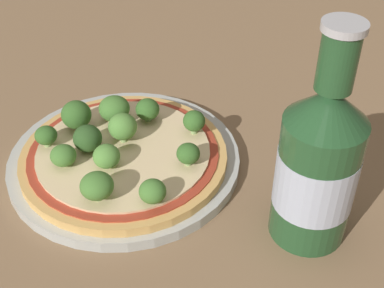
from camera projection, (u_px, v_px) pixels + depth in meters
The scene contains 16 objects.
ground_plane at pixel (141, 159), 0.58m from camera, with size 3.00×3.00×0.00m, color #846647.
plate at pixel (125, 160), 0.57m from camera, with size 0.24×0.24×0.01m.
pizza at pixel (124, 155), 0.56m from camera, with size 0.22×0.22×0.01m.
broccoli_floret_0 at pixel (153, 191), 0.49m from camera, with size 0.03×0.03×0.02m.
broccoli_floret_1 at pixel (97, 186), 0.49m from camera, with size 0.03×0.03×0.03m.
broccoli_floret_2 at pixel (107, 156), 0.52m from camera, with size 0.03×0.03×0.03m.
broccoli_floret_3 at pixel (188, 154), 0.53m from camera, with size 0.02×0.02×0.02m.
broccoli_floret_4 at pixel (114, 109), 0.58m from camera, with size 0.03×0.03×0.03m.
broccoli_floret_5 at pixel (194, 121), 0.57m from camera, with size 0.02×0.02×0.03m.
broccoli_floret_6 at pixel (123, 127), 0.55m from camera, with size 0.03×0.03×0.03m.
broccoli_floret_7 at pixel (88, 138), 0.54m from camera, with size 0.03×0.03×0.03m.
broccoli_floret_8 at pixel (63, 155), 0.53m from camera, with size 0.03×0.03×0.02m.
broccoli_floret_9 at pixel (76, 115), 0.57m from camera, with size 0.03×0.03×0.03m.
broccoli_floret_10 at pixel (148, 109), 0.58m from camera, with size 0.03×0.03×0.03m.
broccoli_floret_11 at pixel (46, 136), 0.55m from camera, with size 0.02×0.02×0.02m.
beer_bottle at pixel (318, 165), 0.45m from camera, with size 0.07×0.07×0.21m.
Camera 1 is at (0.41, -0.17, 0.37)m, focal length 50.00 mm.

